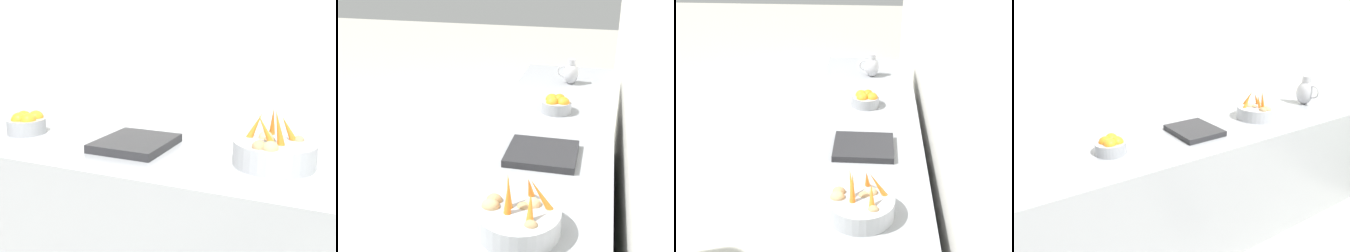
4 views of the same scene
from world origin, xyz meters
TOP-DOWN VIEW (x-y plane):
  - tile_wall_left at (-1.95, 0.24)m, footprint 0.10×8.98m
  - prep_counter at (-1.49, -0.26)m, footprint 0.70×3.23m
  - vegetable_colander at (-1.50, 0.34)m, footprint 0.31×0.31m
  - orange_bowl at (-1.49, -0.85)m, footprint 0.19×0.19m
  - metal_pitcher_short at (-1.52, -1.43)m, footprint 0.15×0.11m
  - counter_sink_basin at (-1.49, -0.25)m, footprint 0.34×0.30m

SIDE VIEW (x-z plane):
  - prep_counter at x=-1.49m, z-range 0.00..0.87m
  - counter_sink_basin at x=-1.49m, z-range 0.87..0.91m
  - orange_bowl at x=-1.49m, z-range 0.87..0.98m
  - vegetable_colander at x=-1.50m, z-range 0.81..1.04m
  - metal_pitcher_short at x=-1.52m, z-range 0.86..1.05m
  - tile_wall_left at x=-1.95m, z-range 0.00..3.00m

